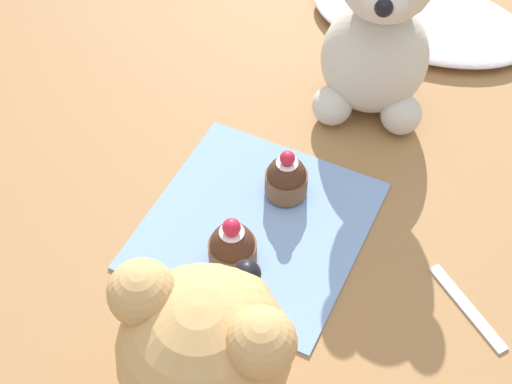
% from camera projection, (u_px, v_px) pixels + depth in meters
% --- Properties ---
extents(ground_plane, '(4.00, 4.00, 0.00)m').
position_uv_depth(ground_plane, '(256.00, 226.00, 0.75)').
color(ground_plane, '#9E7042').
extents(knitted_placemat, '(0.22, 0.23, 0.01)m').
position_uv_depth(knitted_placemat, '(256.00, 224.00, 0.75)').
color(knitted_placemat, '#7A9ED1').
rests_on(knitted_placemat, ground_plane).
extents(tulle_cloth, '(0.30, 0.18, 0.03)m').
position_uv_depth(tulle_cloth, '(420.00, 18.00, 0.95)').
color(tulle_cloth, silver).
rests_on(tulle_cloth, ground_plane).
extents(teddy_bear_cream, '(0.15, 0.14, 0.24)m').
position_uv_depth(teddy_bear_cream, '(379.00, 30.00, 0.78)').
color(teddy_bear_cream, beige).
rests_on(teddy_bear_cream, ground_plane).
extents(cupcake_near_cream_bear, '(0.05, 0.05, 0.06)m').
position_uv_depth(cupcake_near_cream_bear, '(286.00, 178.00, 0.75)').
color(cupcake_near_cream_bear, brown).
rests_on(cupcake_near_cream_bear, knitted_placemat).
extents(cupcake_near_tan_bear, '(0.05, 0.05, 0.06)m').
position_uv_depth(cupcake_near_tan_bear, '(235.00, 248.00, 0.70)').
color(cupcake_near_tan_bear, brown).
rests_on(cupcake_near_tan_bear, knitted_placemat).
extents(teaspoon, '(0.09, 0.07, 0.01)m').
position_uv_depth(teaspoon, '(468.00, 306.00, 0.68)').
color(teaspoon, silver).
rests_on(teaspoon, ground_plane).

